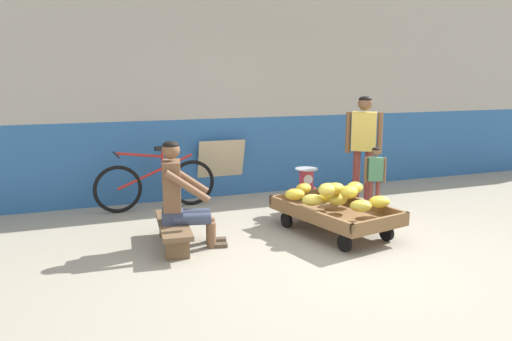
{
  "coord_description": "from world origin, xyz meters",
  "views": [
    {
      "loc": [
        -2.43,
        -4.02,
        1.82
      ],
      "look_at": [
        -0.43,
        1.22,
        0.75
      ],
      "focal_mm": 35.57,
      "sensor_mm": 36.0,
      "label": 1
    }
  ],
  "objects_px": {
    "low_bench": "(173,228)",
    "bicycle_near_left": "(156,184)",
    "banana_cart": "(335,214)",
    "vendor_seated": "(181,195)",
    "plastic_crate": "(306,201)",
    "sign_board": "(220,168)",
    "customer_child": "(375,174)",
    "weighing_scale": "(306,179)",
    "customer_adult": "(364,139)"
  },
  "relations": [
    {
      "from": "plastic_crate",
      "to": "bicycle_near_left",
      "type": "xyz_separation_m",
      "value": [
        -1.85,
        0.87,
        0.2
      ]
    },
    {
      "from": "vendor_seated",
      "to": "customer_child",
      "type": "xyz_separation_m",
      "value": [
        2.6,
        0.29,
        -0.01
      ]
    },
    {
      "from": "bicycle_near_left",
      "to": "sign_board",
      "type": "relative_size",
      "value": 1.91
    },
    {
      "from": "low_bench",
      "to": "bicycle_near_left",
      "type": "bearing_deg",
      "value": 86.42
    },
    {
      "from": "vendor_seated",
      "to": "plastic_crate",
      "type": "height_order",
      "value": "vendor_seated"
    },
    {
      "from": "sign_board",
      "to": "plastic_crate",
      "type": "bearing_deg",
      "value": -56.37
    },
    {
      "from": "low_bench",
      "to": "weighing_scale",
      "type": "xyz_separation_m",
      "value": [
        1.95,
        0.75,
        0.25
      ]
    },
    {
      "from": "customer_adult",
      "to": "bicycle_near_left",
      "type": "bearing_deg",
      "value": 160.44
    },
    {
      "from": "plastic_crate",
      "to": "bicycle_near_left",
      "type": "bearing_deg",
      "value": 154.81
    },
    {
      "from": "banana_cart",
      "to": "bicycle_near_left",
      "type": "relative_size",
      "value": 0.96
    },
    {
      "from": "weighing_scale",
      "to": "sign_board",
      "type": "xyz_separation_m",
      "value": [
        -0.82,
        1.23,
        -0.02
      ]
    },
    {
      "from": "banana_cart",
      "to": "bicycle_near_left",
      "type": "height_order",
      "value": "bicycle_near_left"
    },
    {
      "from": "banana_cart",
      "to": "sign_board",
      "type": "relative_size",
      "value": 1.82
    },
    {
      "from": "weighing_scale",
      "to": "bicycle_near_left",
      "type": "xyz_separation_m",
      "value": [
        -1.85,
        0.87,
        -0.1
      ]
    },
    {
      "from": "low_bench",
      "to": "vendor_seated",
      "type": "distance_m",
      "value": 0.38
    },
    {
      "from": "sign_board",
      "to": "banana_cart",
      "type": "bearing_deg",
      "value": -72.38
    },
    {
      "from": "sign_board",
      "to": "customer_adult",
      "type": "relative_size",
      "value": 0.57
    },
    {
      "from": "customer_child",
      "to": "customer_adult",
      "type": "bearing_deg",
      "value": 80.01
    },
    {
      "from": "low_bench",
      "to": "sign_board",
      "type": "bearing_deg",
      "value": 60.22
    },
    {
      "from": "banana_cart",
      "to": "sign_board",
      "type": "bearing_deg",
      "value": 107.62
    },
    {
      "from": "bicycle_near_left",
      "to": "weighing_scale",
      "type": "bearing_deg",
      "value": -25.22
    },
    {
      "from": "weighing_scale",
      "to": "customer_child",
      "type": "relative_size",
      "value": 0.33
    },
    {
      "from": "weighing_scale",
      "to": "bicycle_near_left",
      "type": "distance_m",
      "value": 2.04
    },
    {
      "from": "vendor_seated",
      "to": "bicycle_near_left",
      "type": "relative_size",
      "value": 0.69
    },
    {
      "from": "banana_cart",
      "to": "plastic_crate",
      "type": "xyz_separation_m",
      "value": [
        0.12,
        0.98,
        -0.09
      ]
    },
    {
      "from": "plastic_crate",
      "to": "sign_board",
      "type": "relative_size",
      "value": 0.41
    },
    {
      "from": "bicycle_near_left",
      "to": "customer_child",
      "type": "relative_size",
      "value": 1.85
    },
    {
      "from": "low_bench",
      "to": "customer_adult",
      "type": "xyz_separation_m",
      "value": [
        2.76,
        0.67,
        0.75
      ]
    },
    {
      "from": "vendor_seated",
      "to": "bicycle_near_left",
      "type": "bearing_deg",
      "value": 89.45
    },
    {
      "from": "weighing_scale",
      "to": "customer_adult",
      "type": "height_order",
      "value": "customer_adult"
    },
    {
      "from": "plastic_crate",
      "to": "customer_adult",
      "type": "height_order",
      "value": "customer_adult"
    },
    {
      "from": "banana_cart",
      "to": "customer_adult",
      "type": "distance_m",
      "value": 1.48
    },
    {
      "from": "banana_cart",
      "to": "sign_board",
      "type": "height_order",
      "value": "sign_board"
    },
    {
      "from": "vendor_seated",
      "to": "low_bench",
      "type": "bearing_deg",
      "value": 166.99
    },
    {
      "from": "plastic_crate",
      "to": "weighing_scale",
      "type": "height_order",
      "value": "weighing_scale"
    },
    {
      "from": "vendor_seated",
      "to": "plastic_crate",
      "type": "distance_m",
      "value": 2.06
    },
    {
      "from": "weighing_scale",
      "to": "customer_adult",
      "type": "bearing_deg",
      "value": -5.33
    },
    {
      "from": "bicycle_near_left",
      "to": "customer_child",
      "type": "bearing_deg",
      "value": -27.49
    },
    {
      "from": "banana_cart",
      "to": "vendor_seated",
      "type": "xyz_separation_m",
      "value": [
        -1.74,
        0.21,
        0.33
      ]
    },
    {
      "from": "banana_cart",
      "to": "low_bench",
      "type": "relative_size",
      "value": 1.41
    },
    {
      "from": "weighing_scale",
      "to": "vendor_seated",
      "type": "bearing_deg",
      "value": -157.58
    },
    {
      "from": "banana_cart",
      "to": "bicycle_near_left",
      "type": "xyz_separation_m",
      "value": [
        -1.73,
        1.84,
        0.11
      ]
    },
    {
      "from": "banana_cart",
      "to": "customer_adult",
      "type": "relative_size",
      "value": 1.04
    },
    {
      "from": "sign_board",
      "to": "customer_adult",
      "type": "distance_m",
      "value": 2.15
    },
    {
      "from": "plastic_crate",
      "to": "low_bench",
      "type": "bearing_deg",
      "value": -158.96
    },
    {
      "from": "low_bench",
      "to": "bicycle_near_left",
      "type": "height_order",
      "value": "bicycle_near_left"
    },
    {
      "from": "low_bench",
      "to": "bicycle_near_left",
      "type": "xyz_separation_m",
      "value": [
        0.1,
        1.62,
        0.15
      ]
    },
    {
      "from": "vendor_seated",
      "to": "customer_child",
      "type": "relative_size",
      "value": 1.27
    },
    {
      "from": "low_bench",
      "to": "customer_child",
      "type": "xyz_separation_m",
      "value": [
        2.69,
        0.27,
        0.36
      ]
    },
    {
      "from": "customer_child",
      "to": "low_bench",
      "type": "bearing_deg",
      "value": -174.27
    }
  ]
}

